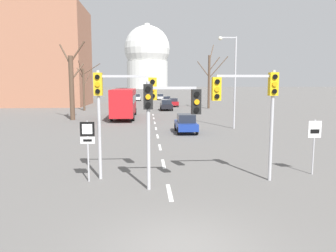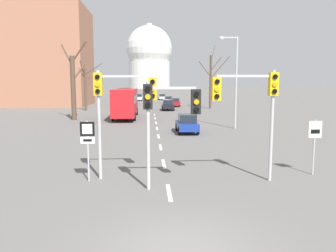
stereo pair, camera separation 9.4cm
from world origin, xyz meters
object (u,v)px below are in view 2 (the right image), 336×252
(sedan_far_right, at_px, (175,102))
(city_bus, at_px, (126,101))
(route_sign_post, at_px, (88,140))
(traffic_signal_near_left, at_px, (118,97))
(traffic_signal_near_right, at_px, (253,97))
(sedan_distant_centre, at_px, (162,97))
(sedan_near_right, at_px, (168,100))
(street_lamp_right, at_px, (233,73))
(speed_limit_sign, at_px, (315,138))
(sedan_far_left, at_px, (187,123))
(sedan_mid_centre, at_px, (139,97))
(sedan_near_left, at_px, (168,105))
(traffic_signal_centre_tall, at_px, (166,109))

(sedan_far_right, xyz_separation_m, city_bus, (-7.47, -19.24, 1.27))
(route_sign_post, relative_size, sedan_far_right, 0.68)
(traffic_signal_near_left, bearing_deg, sedan_far_right, 82.36)
(traffic_signal_near_right, bearing_deg, sedan_distant_centre, 90.74)
(traffic_signal_near_left, height_order, sedan_near_right, traffic_signal_near_left)
(route_sign_post, bearing_deg, street_lamp_right, 57.17)
(route_sign_post, bearing_deg, speed_limit_sign, 2.64)
(traffic_signal_near_left, height_order, sedan_distant_centre, traffic_signal_near_left)
(sedan_far_left, bearing_deg, sedan_far_right, 87.33)
(traffic_signal_near_left, relative_size, sedan_mid_centre, 1.18)
(sedan_far_left, bearing_deg, sedan_near_right, 88.77)
(sedan_near_left, bearing_deg, sedan_mid_centre, 100.51)
(traffic_signal_near_right, distance_m, sedan_mid_centre, 66.76)
(traffic_signal_centre_tall, bearing_deg, street_lamp_right, 67.62)
(sedan_far_right, bearing_deg, street_lamp_right, -84.10)
(sedan_near_left, height_order, city_bus, city_bus)
(sedan_far_right, bearing_deg, traffic_signal_near_left, -97.64)
(street_lamp_right, height_order, sedan_near_left, street_lamp_right)
(traffic_signal_centre_tall, height_order, city_bus, traffic_signal_centre_tall)
(street_lamp_right, relative_size, sedan_distant_centre, 1.98)
(traffic_signal_centre_tall, relative_size, street_lamp_right, 0.51)
(sedan_near_left, relative_size, sedan_far_right, 1.14)
(traffic_signal_centre_tall, distance_m, speed_limit_sign, 7.21)
(traffic_signal_near_left, xyz_separation_m, sedan_distant_centre, (4.73, 69.62, -2.81))
(street_lamp_right, bearing_deg, traffic_signal_near_right, -101.74)
(route_sign_post, height_order, sedan_near_left, route_sign_post)
(traffic_signal_near_right, xyz_separation_m, speed_limit_sign, (3.17, 0.79, -1.87))
(route_sign_post, xyz_separation_m, sedan_far_right, (7.27, 45.12, -1.01))
(traffic_signal_centre_tall, xyz_separation_m, city_bus, (-3.42, 27.09, -1.15))
(street_lamp_right, bearing_deg, sedan_mid_centre, 101.38)
(speed_limit_sign, distance_m, sedan_near_right, 54.83)
(speed_limit_sign, height_order, sedan_near_right, speed_limit_sign)
(sedan_far_left, height_order, sedan_distant_centre, sedan_far_left)
(traffic_signal_centre_tall, distance_m, route_sign_post, 3.72)
(speed_limit_sign, bearing_deg, street_lamp_right, 89.22)
(sedan_near_left, distance_m, sedan_far_right, 8.15)
(sedan_near_right, bearing_deg, sedan_near_left, -93.58)
(street_lamp_right, bearing_deg, city_bus, 136.55)
(traffic_signal_near_right, relative_size, sedan_near_right, 1.13)
(sedan_mid_centre, distance_m, sedan_distant_centre, 7.01)
(traffic_signal_near_right, bearing_deg, sedan_far_right, 89.54)
(speed_limit_sign, xyz_separation_m, sedan_mid_centre, (-9.87, 65.58, -0.90))
(sedan_far_left, bearing_deg, route_sign_post, -113.09)
(sedan_mid_centre, distance_m, sedan_far_left, 52.73)
(traffic_signal_near_left, bearing_deg, sedan_near_right, 84.34)
(traffic_signal_near_right, distance_m, sedan_far_left, 14.25)
(traffic_signal_near_right, xyz_separation_m, sedan_far_left, (-1.10, 13.93, -2.79))
(sedan_mid_centre, xyz_separation_m, sedan_far_left, (5.60, -52.43, -0.01))
(city_bus, bearing_deg, street_lamp_right, -43.45)
(speed_limit_sign, distance_m, street_lamp_right, 15.84)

